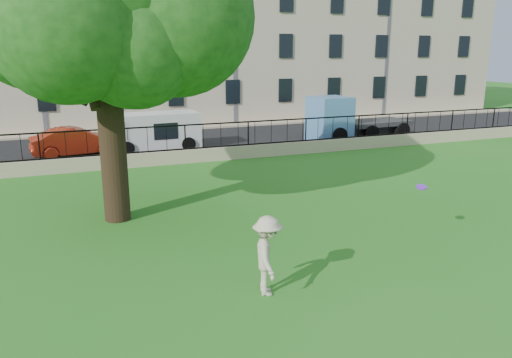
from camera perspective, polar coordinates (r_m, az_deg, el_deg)
name	(u,v)px	position (r m, az deg, el deg)	size (l,w,h in m)	color
ground	(307,267)	(11.91, 5.84, -9.99)	(120.00, 120.00, 0.00)	#22711A
retaining_wall	(186,156)	(22.66, -8.02, 2.61)	(50.00, 0.40, 0.60)	tan
iron_railing	(185,137)	(22.50, -8.10, 4.73)	(50.00, 0.05, 1.13)	black
street	(165,145)	(27.23, -10.31, 3.88)	(60.00, 9.00, 0.01)	black
sidewalk	(149,130)	(32.28, -12.13, 5.53)	(60.00, 1.40, 0.12)	tan
building_row	(130,21)	(37.56, -14.20, 17.15)	(56.40, 10.40, 13.80)	#BAB494
man	(267,256)	(10.34, 1.32, -8.74)	(1.09, 0.63, 1.68)	beige
frisbee	(421,187)	(13.37, 18.38, -0.88)	(0.27, 0.27, 0.03)	#6D25D2
red_sedan	(77,142)	(25.37, -19.83, 4.04)	(1.44, 4.14, 1.36)	#A62814
white_van	(154,132)	(25.68, -11.58, 5.30)	(4.47, 1.74, 1.88)	silver
blue_truck	(358,117)	(29.08, 11.57, 6.93)	(5.85, 2.07, 2.45)	#558BC7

